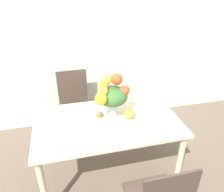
{
  "coord_description": "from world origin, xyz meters",
  "views": [
    {
      "loc": [
        -0.38,
        -1.8,
        2.04
      ],
      "look_at": [
        0.06,
        0.05,
        1.0
      ],
      "focal_mm": 35.0,
      "sensor_mm": 36.0,
      "label": 1
    }
  ],
  "objects_px": {
    "flower_vase": "(111,95)",
    "turkey_figurine": "(99,114)",
    "pumpkin": "(129,114)",
    "dining_chair_near_window": "(75,105)"
  },
  "relations": [
    {
      "from": "flower_vase",
      "to": "pumpkin",
      "type": "bearing_deg",
      "value": -14.99
    },
    {
      "from": "flower_vase",
      "to": "turkey_figurine",
      "type": "relative_size",
      "value": 4.41
    },
    {
      "from": "dining_chair_near_window",
      "to": "flower_vase",
      "type": "bearing_deg",
      "value": -67.32
    },
    {
      "from": "turkey_figurine",
      "to": "flower_vase",
      "type": "bearing_deg",
      "value": -25.15
    },
    {
      "from": "pumpkin",
      "to": "turkey_figurine",
      "type": "xyz_separation_m",
      "value": [
        -0.3,
        0.1,
        -0.02
      ]
    },
    {
      "from": "flower_vase",
      "to": "pumpkin",
      "type": "height_order",
      "value": "flower_vase"
    },
    {
      "from": "flower_vase",
      "to": "pumpkin",
      "type": "xyz_separation_m",
      "value": [
        0.18,
        -0.05,
        -0.22
      ]
    },
    {
      "from": "pumpkin",
      "to": "turkey_figurine",
      "type": "height_order",
      "value": "pumpkin"
    },
    {
      "from": "pumpkin",
      "to": "dining_chair_near_window",
      "type": "bearing_deg",
      "value": 122.15
    },
    {
      "from": "flower_vase",
      "to": "dining_chair_near_window",
      "type": "distance_m",
      "value": 0.98
    }
  ]
}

